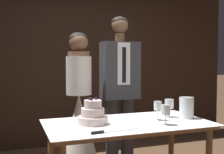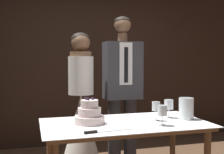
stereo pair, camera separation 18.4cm
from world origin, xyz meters
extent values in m
cube|color=black|center=(0.00, 2.12, 1.33)|extent=(5.36, 0.12, 2.66)
cylinder|color=brown|center=(0.55, 0.25, 0.37)|extent=(0.06, 0.06, 0.74)
cube|color=brown|center=(-0.08, -0.05, 0.76)|extent=(1.37, 0.72, 0.03)
cube|color=white|center=(-0.08, -0.05, 0.78)|extent=(1.43, 0.78, 0.01)
cylinder|color=beige|center=(-0.38, -0.01, 0.81)|extent=(0.26, 0.26, 0.06)
cylinder|color=beige|center=(-0.38, -0.01, 0.88)|extent=(0.20, 0.20, 0.07)
cylinder|color=beige|center=(-0.38, -0.01, 0.95)|extent=(0.15, 0.15, 0.07)
sphere|color=#2D1933|center=(-0.35, 0.00, 0.99)|extent=(0.02, 0.02, 0.02)
sphere|color=#2D1933|center=(-0.40, 0.02, 0.99)|extent=(0.02, 0.02, 0.02)
sphere|color=#2D1933|center=(-0.39, -0.02, 0.99)|extent=(0.02, 0.02, 0.02)
cube|color=silver|center=(-0.24, -0.31, 0.78)|extent=(0.30, 0.06, 0.00)
cylinder|color=black|center=(-0.44, -0.34, 0.79)|extent=(0.10, 0.04, 0.02)
cylinder|color=silver|center=(0.38, 0.02, 0.78)|extent=(0.08, 0.08, 0.00)
cylinder|color=silver|center=(0.38, 0.02, 0.83)|extent=(0.01, 0.01, 0.08)
cylinder|color=silver|center=(0.38, 0.02, 0.91)|extent=(0.08, 0.08, 0.09)
cylinder|color=silver|center=(0.21, -0.06, 0.78)|extent=(0.07, 0.07, 0.00)
cylinder|color=silver|center=(0.21, -0.06, 0.83)|extent=(0.01, 0.01, 0.09)
cylinder|color=silver|center=(0.21, -0.06, 0.91)|extent=(0.07, 0.07, 0.08)
cylinder|color=silver|center=(0.18, -0.24, 0.78)|extent=(0.08, 0.08, 0.00)
cylinder|color=silver|center=(0.18, -0.24, 0.83)|extent=(0.01, 0.01, 0.08)
cylinder|color=silver|center=(0.18, -0.24, 0.91)|extent=(0.08, 0.08, 0.08)
cylinder|color=maroon|center=(0.18, -0.24, 0.88)|extent=(0.07, 0.07, 0.03)
cylinder|color=silver|center=(0.51, -0.07, 0.88)|extent=(0.13, 0.13, 0.20)
cylinder|color=silver|center=(0.51, -0.07, 0.83)|extent=(0.06, 0.06, 0.09)
sphere|color=#F9CC4C|center=(0.51, -0.07, 0.88)|extent=(0.02, 0.02, 0.02)
cone|color=white|center=(-0.32, 0.76, 0.47)|extent=(0.54, 0.54, 0.94)
cylinder|color=white|center=(-0.32, 0.76, 1.16)|extent=(0.28, 0.28, 0.42)
cylinder|color=brown|center=(-0.32, 0.76, 1.39)|extent=(0.24, 0.24, 0.05)
sphere|color=brown|center=(-0.32, 0.76, 1.52)|extent=(0.21, 0.21, 0.21)
ellipsoid|color=black|center=(-0.32, 0.77, 1.55)|extent=(0.21, 0.21, 0.16)
cylinder|color=#38383D|center=(0.07, 0.76, 0.44)|extent=(0.15, 0.15, 0.88)
cylinder|color=#38383D|center=(0.26, 0.76, 0.44)|extent=(0.15, 0.15, 0.88)
cube|color=#38383D|center=(0.17, 0.76, 1.21)|extent=(0.43, 0.24, 0.66)
cube|color=white|center=(0.17, 0.64, 1.29)|extent=(0.15, 0.01, 0.47)
cube|color=black|center=(0.17, 0.63, 1.27)|extent=(0.04, 0.01, 0.40)
cylinder|color=brown|center=(0.17, 0.76, 1.59)|extent=(0.11, 0.11, 0.10)
sphere|color=brown|center=(0.17, 0.76, 1.73)|extent=(0.19, 0.19, 0.19)
ellipsoid|color=black|center=(0.17, 0.77, 1.77)|extent=(0.19, 0.19, 0.13)
camera|label=1|loc=(-1.03, -2.27, 1.31)|focal=45.00mm
camera|label=2|loc=(-0.85, -2.33, 1.31)|focal=45.00mm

